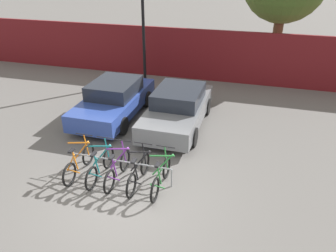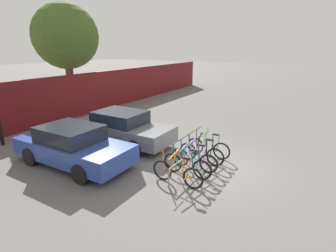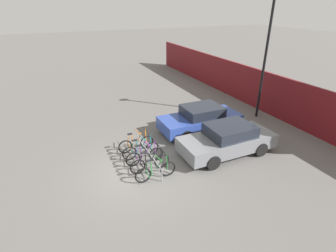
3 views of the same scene
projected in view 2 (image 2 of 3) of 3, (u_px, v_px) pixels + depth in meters
The scene contains 11 objects.
ground_plane at pixel (213, 168), 9.03m from camera, with size 120.00×120.00×0.00m, color #605E5B.
hoarding_wall at pixel (38, 103), 13.31m from camera, with size 36.00×0.16×2.48m, color maroon.
bike_rack at pixel (190, 155), 8.88m from camera, with size 2.96×0.04×0.57m.
bicycle_orange at pixel (177, 173), 7.84m from camera, with size 0.68×1.71×1.05m.
bicycle_teal at pixel (187, 165), 8.38m from camera, with size 0.68×1.71×1.05m.
bicycle_purple at pixel (194, 159), 8.81m from camera, with size 0.68×1.71×1.05m.
bicycle_black at pixel (201, 153), 9.31m from camera, with size 0.68×1.71×1.05m.
bicycle_green at pixel (208, 147), 9.83m from camera, with size 0.68×1.71×1.05m.
car_blue at pixel (73, 146), 9.11m from camera, with size 1.91×4.34×1.40m.
car_grey at pixel (122, 128), 11.15m from camera, with size 1.91×4.40×1.40m.
tree_behind_hoarding at pixel (66, 37), 16.16m from camera, with size 3.99×3.99×6.61m.
Camera 2 is at (-7.86, -2.86, 4.00)m, focal length 28.00 mm.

